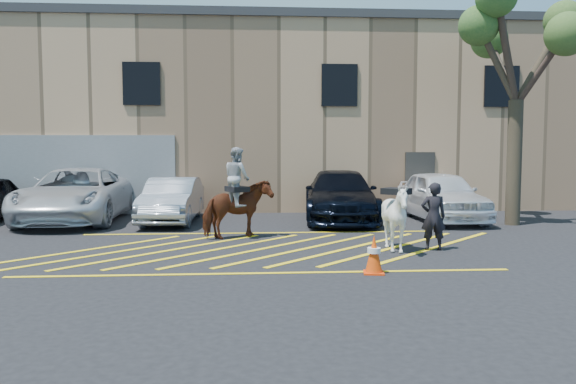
{
  "coord_description": "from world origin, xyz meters",
  "views": [
    {
      "loc": [
        -0.24,
        -13.23,
        2.37
      ],
      "look_at": [
        0.68,
        0.2,
        1.3
      ],
      "focal_mm": 35.0,
      "sensor_mm": 36.0,
      "label": 1
    }
  ],
  "objects": [
    {
      "name": "ground",
      "position": [
        0.0,
        0.0,
        0.0
      ],
      "size": [
        90.0,
        90.0,
        0.0
      ],
      "primitive_type": "plane",
      "color": "black",
      "rests_on": "ground"
    },
    {
      "name": "mounted_bay",
      "position": [
        -0.56,
        1.37,
        0.96
      ],
      "size": [
        1.97,
        1.59,
        2.38
      ],
      "color": "#592115",
      "rests_on": "ground"
    },
    {
      "name": "saddled_white",
      "position": [
        3.08,
        -0.75,
        0.78
      ],
      "size": [
        1.88,
        1.88,
        1.55
      ],
      "color": "white",
      "rests_on": "ground"
    },
    {
      "name": "tree",
      "position": [
        7.81,
        3.38,
        5.69
      ],
      "size": [
        3.99,
        4.37,
        7.31
      ],
      "color": "#423828",
      "rests_on": "ground"
    },
    {
      "name": "car_white_suv",
      "position": [
        5.96,
        4.53,
        0.81
      ],
      "size": [
        2.06,
        4.82,
        1.62
      ],
      "primitive_type": "imported",
      "rotation": [
        0.0,
        0.0,
        0.03
      ],
      "color": "white",
      "rests_on": "ground"
    },
    {
      "name": "hatching_zone",
      "position": [
        -0.0,
        -0.3,
        0.01
      ],
      "size": [
        12.6,
        5.12,
        0.01
      ],
      "color": "yellow",
      "rests_on": "ground"
    },
    {
      "name": "traffic_cone",
      "position": [
        2.09,
        -2.94,
        0.37
      ],
      "size": [
        0.44,
        0.44,
        0.73
      ],
      "color": "#EC3609",
      "rests_on": "ground"
    },
    {
      "name": "handler",
      "position": [
        3.98,
        -0.66,
        0.79
      ],
      "size": [
        0.6,
        0.42,
        1.57
      ],
      "primitive_type": "imported",
      "rotation": [
        0.0,
        0.0,
        3.06
      ],
      "color": "black",
      "rests_on": "ground"
    },
    {
      "name": "car_silver_sedan",
      "position": [
        -2.68,
        4.62,
        0.71
      ],
      "size": [
        1.67,
        4.35,
        1.41
      ],
      "primitive_type": "imported",
      "rotation": [
        0.0,
        0.0,
        -0.04
      ],
      "color": "#9CA0AB",
      "rests_on": "ground"
    },
    {
      "name": "car_white_pickup",
      "position": [
        -5.77,
        5.12,
        0.85
      ],
      "size": [
        2.92,
        6.18,
        1.71
      ],
      "primitive_type": "imported",
      "rotation": [
        0.0,
        0.0,
        0.01
      ],
      "color": "silver",
      "rests_on": "ground"
    },
    {
      "name": "warehouse",
      "position": [
        -0.01,
        11.99,
        3.65
      ],
      "size": [
        32.42,
        10.2,
        7.3
      ],
      "color": "tan",
      "rests_on": "ground"
    },
    {
      "name": "car_blue_suv",
      "position": [
        2.7,
        4.79,
        0.8
      ],
      "size": [
        2.77,
        5.71,
        1.6
      ],
      "primitive_type": "imported",
      "rotation": [
        0.0,
        0.0,
        -0.1
      ],
      "color": "black",
      "rests_on": "ground"
    }
  ]
}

